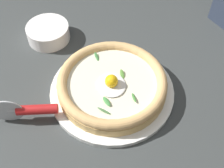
% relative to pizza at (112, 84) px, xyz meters
% --- Properties ---
extents(ground_plane, '(2.40, 2.40, 0.03)m').
position_rel_pizza_xyz_m(ground_plane, '(0.03, -0.03, -0.05)').
color(ground_plane, '#383C3C').
rests_on(ground_plane, ground).
extents(pizza_plate, '(0.30, 0.30, 0.01)m').
position_rel_pizza_xyz_m(pizza_plate, '(-0.00, 0.00, -0.03)').
color(pizza_plate, white).
rests_on(pizza_plate, ground).
extents(pizza, '(0.26, 0.26, 0.06)m').
position_rel_pizza_xyz_m(pizza, '(0.00, 0.00, 0.00)').
color(pizza, tan).
rests_on(pizza, pizza_plate).
extents(side_bowl, '(0.12, 0.12, 0.04)m').
position_rel_pizza_xyz_m(side_bowl, '(-0.24, -0.11, -0.01)').
color(side_bowl, white).
rests_on(side_bowl, ground).
extents(pizza_cutter, '(0.05, 0.14, 0.07)m').
position_rel_pizza_xyz_m(pizza_cutter, '(0.01, -0.20, 0.00)').
color(pizza_cutter, silver).
rests_on(pizza_cutter, ground).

